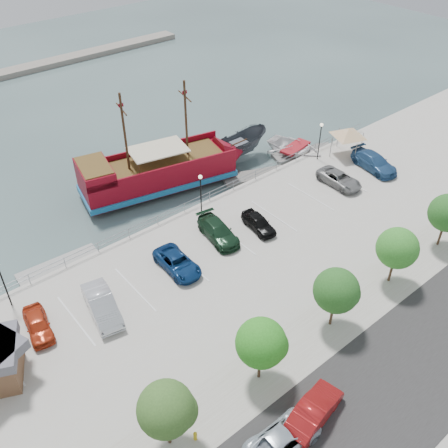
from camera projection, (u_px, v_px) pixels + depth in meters
ground at (248, 258)px, 43.20m from camera, size 160.00×160.00×0.00m
street at (410, 370)px, 32.81m from camera, size 100.00×8.00×0.04m
sidewalk at (339, 317)px, 36.47m from camera, size 100.00×4.00×0.05m
seawall_railing at (193, 203)px, 47.03m from camera, size 50.00×0.06×1.00m
far_shore at (70, 59)px, 81.59m from camera, size 40.00×3.00×0.80m
pirate_ship at (170, 169)px, 51.15m from camera, size 18.49×8.50×11.46m
patrol_boat at (239, 148)px, 55.60m from camera, size 7.62×2.89×2.95m
speedboat at (295, 150)px, 56.80m from camera, size 6.00×7.52×1.39m
dock_west at (59, 266)px, 42.06m from camera, size 6.97×2.33×0.39m
dock_mid at (255, 176)px, 53.37m from camera, size 7.24×4.40×0.40m
dock_east at (304, 153)px, 57.21m from camera, size 7.78×4.27×0.43m
canopy_tent at (349, 128)px, 53.54m from camera, size 5.77×5.77×3.66m
street_van at (284, 438)px, 28.42m from camera, size 4.92×2.41×1.34m
street_sedan at (313, 411)px, 29.61m from camera, size 4.99×2.57×1.57m
fire_hydrant at (195, 436)px, 28.82m from camera, size 0.24×0.24×0.70m
lamp_post_left at (1, 276)px, 35.67m from camera, size 0.36×0.36×4.28m
lamp_post_mid at (201, 188)px, 44.77m from camera, size 0.36×0.36×4.28m
lamp_post_right at (320, 135)px, 52.85m from camera, size 0.36×0.36×4.28m
tree_b at (169, 409)px, 26.92m from camera, size 3.30×3.20×5.00m
tree_c at (263, 343)px, 30.46m from camera, size 3.30×3.20×5.00m
tree_d at (338, 291)px, 34.00m from camera, size 3.30×3.20×5.00m
tree_e at (399, 249)px, 37.53m from camera, size 3.30×3.20×5.00m
parked_car_a at (38, 325)px, 35.05m from camera, size 2.26×4.20×1.36m
parked_car_b at (102, 305)px, 36.29m from camera, size 2.69×5.33×1.68m
parked_car_c at (177, 263)px, 40.21m from camera, size 2.36×4.85×1.33m
parked_car_d at (218, 231)px, 43.34m from camera, size 2.83×5.34×1.47m
parked_car_e at (259, 223)px, 44.41m from camera, size 2.14×4.14×1.35m
parked_car_g at (339, 179)px, 50.15m from camera, size 2.34×4.90×1.35m
parked_car_h at (374, 162)px, 52.52m from camera, size 3.14×5.89×1.62m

